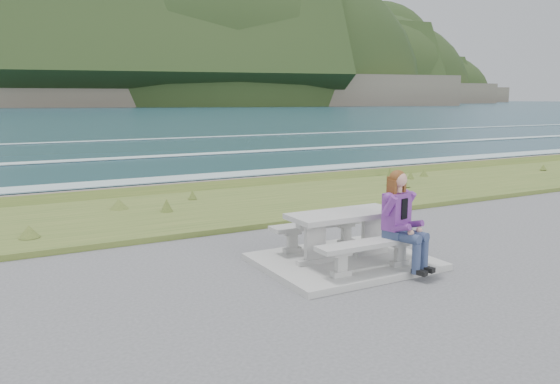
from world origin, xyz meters
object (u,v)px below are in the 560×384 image
(bench_landward, at_px, (372,248))
(seated_woman, at_px, (405,233))
(picnic_table, at_px, (344,223))
(bench_seaward, at_px, (320,228))

(bench_landward, bearing_deg, seated_woman, -14.94)
(bench_landward, relative_size, seated_woman, 1.23)
(picnic_table, distance_m, seated_woman, 0.98)
(bench_seaward, bearing_deg, seated_woman, -71.81)
(bench_seaward, distance_m, seated_woman, 1.63)
(picnic_table, relative_size, bench_landward, 1.00)
(bench_landward, distance_m, bench_seaward, 1.40)
(seated_woman, bearing_deg, picnic_table, 105.69)
(picnic_table, xyz_separation_m, bench_seaward, (0.00, 0.70, -0.23))
(picnic_table, relative_size, seated_woman, 1.23)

